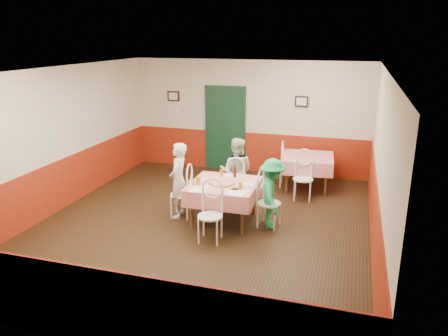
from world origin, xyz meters
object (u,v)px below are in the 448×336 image
(wallet, at_px, (235,189))
(second_table, at_px, (307,172))
(chair_second_a, at_px, (274,166))
(main_table, at_px, (224,203))
(chair_near, at_px, (210,216))
(glass_b, at_px, (240,186))
(diner_left, at_px, (178,180))
(diner_far, at_px, (236,172))
(beer_bottle, at_px, (235,171))
(pizza, at_px, (222,183))
(glass_a, at_px, (198,181))
(glass_c, at_px, (221,173))
(diner_right, at_px, (272,194))
(chair_right, at_px, (269,203))
(chair_second_b, at_px, (303,179))
(chair_far, at_px, (235,184))
(chair_left, at_px, (181,194))

(wallet, bearing_deg, second_table, 68.57)
(chair_second_a, xyz_separation_m, wallet, (-0.24, -2.61, 0.32))
(main_table, xyz_separation_m, chair_near, (0.01, -0.85, 0.08))
(glass_b, bearing_deg, diner_left, 169.61)
(diner_far, bearing_deg, glass_b, 103.01)
(glass_b, bearing_deg, beer_bottle, 113.49)
(pizza, xyz_separation_m, diner_left, (-0.87, 0.04, -0.05))
(glass_a, height_order, glass_c, glass_a)
(pizza, relative_size, beer_bottle, 1.90)
(glass_c, xyz_separation_m, diner_right, (1.06, -0.36, -0.18))
(pizza, bearing_deg, diner_right, 3.53)
(chair_right, height_order, diner_left, diner_left)
(second_table, bearing_deg, diner_right, -99.07)
(wallet, bearing_deg, chair_second_b, 61.34)
(main_table, height_order, diner_far, diner_far)
(chair_second_b, height_order, beer_bottle, beer_bottle)
(wallet, bearing_deg, beer_bottle, 104.63)
(chair_far, distance_m, pizza, 0.95)
(glass_a, bearing_deg, diner_right, 10.93)
(glass_b, relative_size, diner_right, 0.10)
(glass_c, bearing_deg, chair_near, -81.86)
(chair_left, bearing_deg, chair_far, 130.68)
(chair_near, bearing_deg, glass_b, 55.34)
(second_table, distance_m, chair_near, 3.42)
(chair_right, xyz_separation_m, diner_far, (-0.86, 0.89, 0.26))
(glass_c, relative_size, diner_right, 0.10)
(chair_left, xyz_separation_m, diner_left, (-0.05, -0.00, 0.28))
(diner_left, bearing_deg, chair_left, 85.70)
(second_table, bearing_deg, diner_far, -131.81)
(chair_second_b, xyz_separation_m, pizza, (-1.30, -1.63, 0.32))
(chair_right, bearing_deg, chair_second_b, -7.76)
(diner_far, bearing_deg, main_table, 85.07)
(pizza, height_order, diner_right, diner_right)
(chair_far, distance_m, wallet, 1.21)
(chair_left, distance_m, diner_far, 1.26)
(diner_left, bearing_deg, chair_right, 85.70)
(chair_near, distance_m, chair_second_a, 3.22)
(pizza, xyz_separation_m, glass_a, (-0.38, -0.20, 0.06))
(diner_far, bearing_deg, glass_c, 68.17)
(second_table, bearing_deg, chair_right, -100.26)
(pizza, bearing_deg, main_table, 58.96)
(chair_far, height_order, chair_second_a, same)
(glass_c, xyz_separation_m, diner_left, (-0.74, -0.38, -0.10))
(pizza, relative_size, glass_b, 3.35)
(diner_left, xyz_separation_m, diner_far, (0.89, 0.91, -0.02))
(chair_right, xyz_separation_m, chair_second_b, (0.42, 1.57, 0.00))
(pizza, distance_m, glass_c, 0.44)
(glass_b, bearing_deg, pizza, 153.74)
(diner_left, bearing_deg, beer_bottle, 107.33)
(second_table, distance_m, chair_second_a, 0.75)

